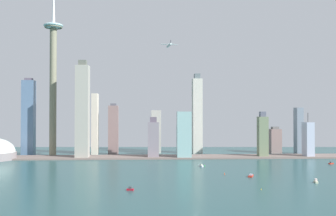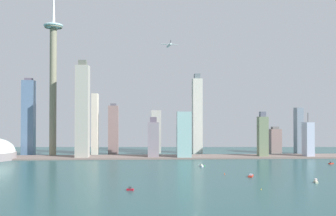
{
  "view_description": "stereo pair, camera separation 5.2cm",
  "coord_description": "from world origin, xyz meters",
  "views": [
    {
      "loc": [
        -40.02,
        -326.36,
        80.93
      ],
      "look_at": [
        -1.87,
        413.61,
        94.72
      ],
      "focal_mm": 41.91,
      "sensor_mm": 36.0,
      "label": 1
    },
    {
      "loc": [
        -39.97,
        -326.36,
        80.93
      ],
      "look_at": [
        -1.87,
        413.61,
        94.72
      ],
      "focal_mm": 41.91,
      "sensor_mm": 36.0,
      "label": 2
    }
  ],
  "objects": [
    {
      "name": "skyscraper_12",
      "position": [
        -162.52,
        414.72,
        88.95
      ],
      "size": [
        24.27,
        24.99,
        184.18
      ],
      "color": "#9B998F",
      "rests_on": "ground"
    },
    {
      "name": "skyscraper_2",
      "position": [
        -111.53,
        491.49,
        51.27
      ],
      "size": [
        20.37,
        16.53,
        105.41
      ],
      "color": "#7F6563",
      "rests_on": "ground"
    },
    {
      "name": "boat_4",
      "position": [
        -58.92,
        98.52,
        1.5
      ],
      "size": [
        8.05,
        4.46,
        4.16
      ],
      "rotation": [
        0.0,
        0.0,
        6.06
      ],
      "color": "#A61726",
      "rests_on": "ground"
    },
    {
      "name": "skyscraper_7",
      "position": [
        30.5,
        446.14,
        39.54
      ],
      "size": [
        26.67,
        15.06,
        83.24
      ],
      "color": "#97A3BD",
      "rests_on": "ground"
    },
    {
      "name": "channel_buoy_1",
      "position": [
        64.5,
        204.44,
        1.45
      ],
      "size": [
        1.34,
        1.34,
        2.9
      ],
      "primitive_type": "cone",
      "color": "#E54C19",
      "rests_on": "ground"
    },
    {
      "name": "skyscraper_0",
      "position": [
        -175.31,
        513.83,
        24.92
      ],
      "size": [
        16.23,
        21.56,
        52.8
      ],
      "color": "#6281A3",
      "rests_on": "ground"
    },
    {
      "name": "skyscraper_11",
      "position": [
        -22.17,
        514.18,
        45.81
      ],
      "size": [
        20.82,
        15.49,
        91.62
      ],
      "color": "#ADACA3",
      "rests_on": "ground"
    },
    {
      "name": "observation_tower",
      "position": [
        -226.32,
        453.14,
        173.82
      ],
      "size": [
        37.81,
        37.81,
        365.27
      ],
      "color": "gray",
      "rests_on": "ground"
    },
    {
      "name": "boat_1",
      "position": [
        44.32,
        288.35,
        1.44
      ],
      "size": [
        5.4,
        8.87,
        3.88
      ],
      "rotation": [
        0.0,
        0.0,
        1.94
      ],
      "color": "white",
      "rests_on": "ground"
    },
    {
      "name": "skyscraper_4",
      "position": [
        64.78,
        501.56,
        81.19
      ],
      "size": [
        20.11,
        25.66,
        169.28
      ],
      "color": "beige",
      "rests_on": "ground"
    },
    {
      "name": "ground_plane",
      "position": [
        0.0,
        0.0,
        0.0
      ],
      "size": [
        6000.0,
        6000.0,
        0.0
      ],
      "primitive_type": "plane",
      "color": "#254C4E"
    },
    {
      "name": "airplane",
      "position": [
        -3.44,
        349.01,
        202.38
      ],
      "size": [
        30.68,
        31.14,
        8.4
      ],
      "rotation": [
        0.0,
        0.0,
        1.73
      ],
      "color": "silver"
    },
    {
      "name": "boat_3",
      "position": [
        161.24,
        134.48,
        1.83
      ],
      "size": [
        4.16,
        9.66,
        5.03
      ],
      "rotation": [
        0.0,
        0.0,
        4.58
      ],
      "color": "beige",
      "rests_on": "ground"
    },
    {
      "name": "skyscraper_10",
      "position": [
        -29.66,
        416.48,
        35.82
      ],
      "size": [
        20.69,
        22.44,
        77.76
      ],
      "color": "gray",
      "rests_on": "ground"
    },
    {
      "name": "boat_2",
      "position": [
        264.36,
        310.83,
        1.45
      ],
      "size": [
        10.61,
        8.33,
        4.02
      ],
      "rotation": [
        0.0,
        0.0,
        3.7
      ],
      "color": "#B12517",
      "rests_on": "ground"
    },
    {
      "name": "skyscraper_5",
      "position": [
        27.66,
        406.88,
        43.91
      ],
      "size": [
        26.58,
        25.36,
        87.82
      ],
      "color": "#87B0B0",
      "rests_on": "ground"
    },
    {
      "name": "channel_buoy_2",
      "position": [
        83.2,
        95.01,
        0.77
      ],
      "size": [
        1.01,
        1.01,
        1.55
      ],
      "primitive_type": "cone",
      "color": "yellow",
      "rests_on": "ground"
    },
    {
      "name": "skyscraper_9",
      "position": [
        -149.3,
        490.94,
        62.82
      ],
      "size": [
        12.07,
        25.7,
        125.65
      ],
      "color": "beige",
      "rests_on": "ground"
    },
    {
      "name": "skyscraper_13",
      "position": [
        -282.39,
        483.16,
        76.79
      ],
      "size": [
        24.3,
        20.4,
        156.56
      ],
      "color": "slate",
      "rests_on": "ground"
    },
    {
      "name": "skyscraper_8",
      "position": [
        268.63,
        413.9,
        33.82
      ],
      "size": [
        15.07,
        25.98,
        85.61
      ],
      "color": "#AFB9D1",
      "rests_on": "ground"
    },
    {
      "name": "skyscraper_1",
      "position": [
        231.78,
        498.87,
        26.68
      ],
      "size": [
        22.83,
        22.8,
        56.5
      ],
      "color": "gray",
      "rests_on": "ground"
    },
    {
      "name": "waterfront_pier",
      "position": [
        0.0,
        423.42,
        1.4
      ],
      "size": [
        712.39,
        65.52,
        2.79
      ],
      "primitive_type": "cube",
      "color": "#76655E",
      "rests_on": "ground"
    },
    {
      "name": "skyscraper_6",
      "position": [
        180.65,
        416.72,
        41.01
      ],
      "size": [
        18.17,
        17.48,
        88.12
      ],
      "color": "#687659",
      "rests_on": "ground"
    },
    {
      "name": "boat_0",
      "position": [
        95.93,
        185.81,
        1.18
      ],
      "size": [
        11.22,
        18.23,
        3.21
      ],
      "rotation": [
        0.0,
        0.0,
        1.19
      ],
      "color": "#B52919",
      "rests_on": "ground"
    },
    {
      "name": "skyscraper_3",
      "position": [
        277.53,
        484.2,
        48.57
      ],
      "size": [
        14.03,
        21.33,
        97.13
      ],
      "color": "slate",
      "rests_on": "ground"
    },
    {
      "name": "channel_buoy_0",
      "position": [
        50.57,
        294.31,
        1.22
      ],
      "size": [
        1.77,
        1.77,
        2.43
      ],
      "primitive_type": "cone",
      "color": "green",
      "rests_on": "ground"
    }
  ]
}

